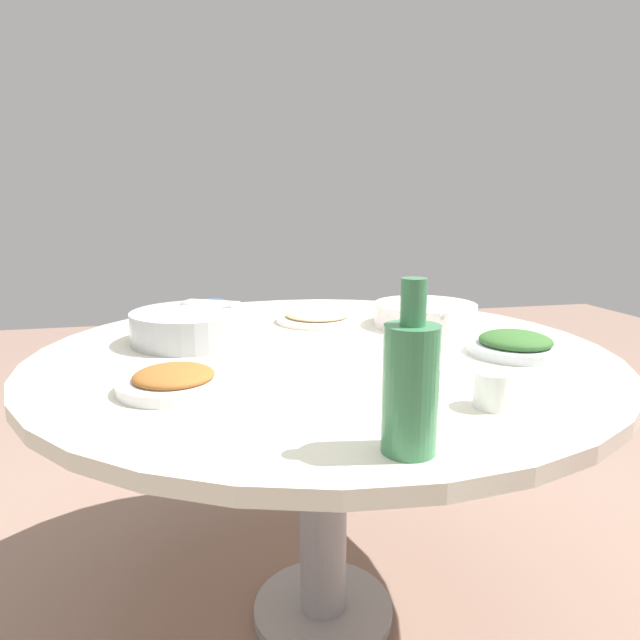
% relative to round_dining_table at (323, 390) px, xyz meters
% --- Properties ---
extents(ground, '(8.00, 8.00, 0.00)m').
position_rel_round_dining_table_xyz_m(ground, '(0.00, 0.00, -0.65)').
color(ground, '#896D5E').
extents(round_dining_table, '(1.37, 1.37, 0.76)m').
position_rel_round_dining_table_xyz_m(round_dining_table, '(0.00, 0.00, 0.00)').
color(round_dining_table, '#99999E').
rests_on(round_dining_table, ground).
extents(rice_bowl, '(0.32, 0.32, 0.09)m').
position_rel_round_dining_table_xyz_m(rice_bowl, '(-0.31, 0.13, 0.15)').
color(rice_bowl, '#B2B5BA').
rests_on(rice_bowl, round_dining_table).
extents(soup_bowl, '(0.29, 0.32, 0.07)m').
position_rel_round_dining_table_xyz_m(soup_bowl, '(0.34, 0.17, 0.14)').
color(soup_bowl, white).
rests_on(soup_bowl, round_dining_table).
extents(dish_noodles, '(0.24, 0.24, 0.04)m').
position_rel_round_dining_table_xyz_m(dish_noodles, '(0.05, 0.29, 0.13)').
color(dish_noodles, silver).
rests_on(dish_noodles, round_dining_table).
extents(dish_greens, '(0.22, 0.22, 0.05)m').
position_rel_round_dining_table_xyz_m(dish_greens, '(0.42, -0.16, 0.14)').
color(dish_greens, silver).
rests_on(dish_greens, round_dining_table).
extents(dish_stirfry, '(0.21, 0.21, 0.04)m').
position_rel_round_dining_table_xyz_m(dish_stirfry, '(-0.35, -0.24, 0.13)').
color(dish_stirfry, white).
rests_on(dish_stirfry, round_dining_table).
extents(green_bottle, '(0.08, 0.08, 0.25)m').
position_rel_round_dining_table_xyz_m(green_bottle, '(-0.01, -0.59, 0.21)').
color(green_bottle, '#3C8151').
rests_on(green_bottle, round_dining_table).
extents(tea_cup_near, '(0.07, 0.07, 0.06)m').
position_rel_round_dining_table_xyz_m(tea_cup_near, '(0.19, -0.46, 0.14)').
color(tea_cup_near, white).
rests_on(tea_cup_near, round_dining_table).
extents(tea_cup_far, '(0.07, 0.07, 0.06)m').
position_rel_round_dining_table_xyz_m(tea_cup_far, '(-0.25, 0.41, 0.14)').
color(tea_cup_far, '#33568C').
rests_on(tea_cup_far, round_dining_table).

